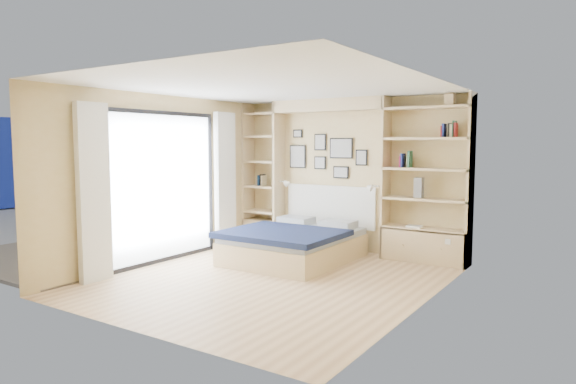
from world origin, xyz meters
The scene contains 9 objects.
ground centered at (0.00, 0.00, 0.00)m, with size 4.50×4.50×0.00m, color #DDB688.
room_shell centered at (-0.39, 1.52, 1.08)m, with size 4.50×4.50×4.50m.
bed centered at (-0.35, 1.11, 0.27)m, with size 1.66×2.16×1.07m.
photo_gallery centered at (-0.45, 2.22, 1.60)m, with size 1.48×0.02×0.82m.
reading_lamps centered at (-0.30, 2.00, 1.10)m, with size 1.92×0.12×0.15m.
shelf_decor centered at (1.09, 2.07, 1.69)m, with size 3.48×0.23×2.03m.
deck centered at (-3.60, 0.00, 0.00)m, with size 3.20×4.00×0.05m, color brown.
deck_chair centered at (-3.74, 0.79, 0.35)m, with size 0.66×0.84×0.75m.
shipping_container centered at (-11.51, 2.65, 1.25)m, with size 2.39×5.98×2.49m, color navy.
Camera 1 is at (3.76, -5.41, 1.78)m, focal length 32.00 mm.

